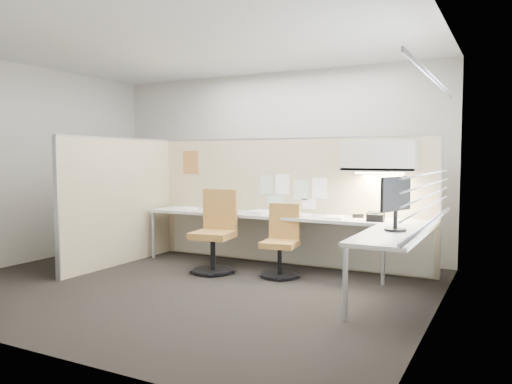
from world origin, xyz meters
The scene contains 27 objects.
floor centered at (0.00, 0.00, -0.01)m, with size 5.50×4.50×0.01m, color black.
ceiling centered at (0.00, 0.00, 2.80)m, with size 5.50×4.50×0.01m, color white.
wall_back centered at (0.00, 2.25, 1.40)m, with size 5.50×0.02×2.80m, color beige.
wall_front centered at (0.00, -2.25, 1.40)m, with size 5.50×0.02×2.80m, color beige.
wall_left centered at (-2.75, 0.00, 1.40)m, with size 0.02×4.50×2.80m, color beige.
wall_right centered at (2.75, 0.00, 1.40)m, with size 0.02×4.50×2.80m, color beige.
window_pane centered at (2.73, 0.00, 1.55)m, with size 0.01×2.80×1.30m, color #96A0AE.
partition_back centered at (0.55, 1.60, 0.88)m, with size 4.10×0.06×1.75m, color tan.
partition_left centered at (-1.50, 0.50, 0.88)m, with size 0.06×2.20×1.75m, color tan.
desk centered at (0.93, 1.13, 0.60)m, with size 4.00×2.07×0.73m.
overhead_bin centered at (1.90, 1.39, 1.51)m, with size 0.90×0.36×0.38m, color beige.
task_light_strip centered at (1.90, 1.39, 1.30)m, with size 0.60×0.06×0.02m, color #FFEABF.
pinned_papers centered at (0.63, 1.57, 1.03)m, with size 1.01×0.00×0.47m.
poster centered at (-1.05, 1.57, 1.42)m, with size 0.28×0.00×0.35m, color orange.
chair_left centered at (-0.07, 0.71, 0.49)m, with size 0.56×0.58×1.06m.
chair_right centered at (0.81, 0.87, 0.42)m, with size 0.47×0.49×0.90m.
monitor centered at (2.30, 0.46, 1.06)m, with size 0.22×0.52×0.56m.
phone centered at (1.91, 1.17, 0.78)m, with size 0.22×0.21×0.12m.
stapler centered at (1.64, 1.39, 0.76)m, with size 0.14×0.04×0.05m, color black.
tape_dispenser centered at (1.85, 1.38, 0.76)m, with size 0.10×0.06×0.06m, color black.
coat_hook centered at (-1.58, -0.33, 1.41)m, with size 0.18×0.47×1.40m.
paper_stack_0 centered at (-0.88, 1.20, 0.74)m, with size 0.23×0.30×0.03m, color white.
paper_stack_1 centered at (-0.37, 1.25, 0.74)m, with size 0.23×0.30×0.02m, color white.
paper_stack_2 centered at (0.32, 1.21, 0.75)m, with size 0.23×0.30×0.04m, color white.
paper_stack_3 centered at (0.86, 1.33, 0.74)m, with size 0.23×0.30×0.01m, color white.
paper_stack_4 centered at (1.38, 1.22, 0.74)m, with size 0.23×0.30×0.03m, color white.
paper_stack_5 centered at (2.27, 0.65, 0.74)m, with size 0.23×0.30×0.02m, color white.
Camera 1 is at (3.39, -4.78, 1.50)m, focal length 35.00 mm.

